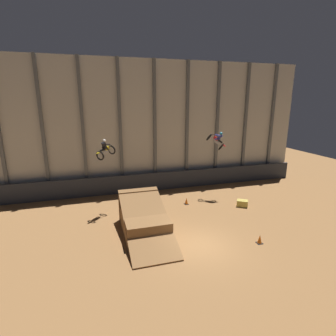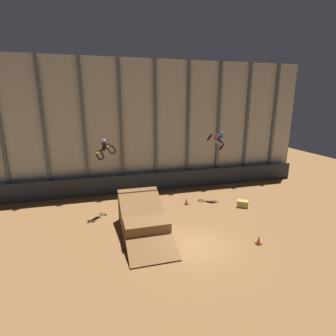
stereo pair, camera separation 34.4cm
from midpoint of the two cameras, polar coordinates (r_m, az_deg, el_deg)
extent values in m
plane|color=olive|center=(17.24, 6.50, -16.47)|extent=(60.00, 60.00, 0.00)
cube|color=beige|center=(26.27, -3.38, 8.98)|extent=(32.00, 0.12, 12.64)
cube|color=slate|center=(25.73, -26.01, 7.44)|extent=(0.28, 0.28, 12.64)
cube|color=slate|center=(25.40, -18.42, 8.08)|extent=(0.28, 0.28, 12.64)
cube|color=slate|center=(25.52, -10.76, 8.59)|extent=(0.28, 0.28, 12.64)
cube|color=slate|center=(26.08, -3.27, 8.94)|extent=(0.28, 0.28, 12.64)
cube|color=slate|center=(27.05, 3.79, 9.14)|extent=(0.28, 0.28, 12.64)
cube|color=slate|center=(28.40, 10.28, 9.20)|extent=(0.28, 0.28, 12.64)
cube|color=slate|center=(30.06, 16.12, 9.15)|extent=(0.28, 0.28, 12.64)
cube|color=slate|center=(32.00, 21.30, 9.03)|extent=(0.28, 0.28, 12.64)
cube|color=#2D333D|center=(26.54, -2.78, -2.91)|extent=(31.36, 0.20, 1.80)
cube|color=brown|center=(18.62, -5.82, -11.52)|extent=(2.88, 4.45, 1.39)
cube|color=brown|center=(20.20, -6.92, -7.95)|extent=(2.94, 0.50, 2.32)
cube|color=olive|center=(17.57, -5.26, -11.49)|extent=(2.94, 6.42, 2.51)
torus|color=black|center=(21.30, -12.61, 3.85)|extent=(0.68, 0.66, 0.74)
torus|color=black|center=(20.31, -15.04, 2.60)|extent=(0.68, 0.66, 0.74)
cube|color=#B7B7BC|center=(20.73, -13.94, 3.51)|extent=(0.51, 0.53, 0.35)
cube|color=yellow|center=(20.79, -13.73, 4.18)|extent=(0.47, 0.48, 0.30)
cube|color=black|center=(20.50, -14.44, 3.89)|extent=(0.51, 0.53, 0.20)
cube|color=yellow|center=(20.16, -15.34, 3.20)|extent=(0.35, 0.36, 0.11)
cylinder|color=#B7B7BC|center=(21.10, -13.01, 4.32)|extent=(0.17, 0.17, 0.55)
cylinder|color=black|center=(21.01, -13.18, 4.90)|extent=(0.44, 0.54, 0.04)
cube|color=black|center=(20.57, -14.20, 4.80)|extent=(0.47, 0.47, 0.53)
sphere|color=silver|center=(20.56, -14.17, 5.73)|extent=(0.39, 0.39, 0.30)
cylinder|color=black|center=(20.76, -14.24, 4.19)|extent=(0.37, 0.38, 0.29)
cylinder|color=black|center=(20.61, -13.73, 4.14)|extent=(0.37, 0.38, 0.29)
cylinder|color=black|center=(20.84, -14.13, 5.08)|extent=(0.42, 0.44, 0.18)
cylinder|color=black|center=(20.63, -13.45, 5.03)|extent=(0.42, 0.44, 0.18)
torus|color=black|center=(24.21, 8.52, 6.64)|extent=(0.86, 0.88, 0.66)
torus|color=black|center=(24.03, 11.09, 4.57)|extent=(0.86, 0.88, 0.66)
cube|color=#B7B7BC|center=(24.07, 10.06, 5.76)|extent=(0.56, 0.53, 0.52)
cube|color=red|center=(24.04, 10.02, 6.38)|extent=(0.51, 0.48, 0.45)
cube|color=black|center=(23.99, 10.79, 5.82)|extent=(0.50, 0.47, 0.41)
cube|color=red|center=(23.95, 11.64, 4.89)|extent=(0.34, 0.32, 0.25)
cylinder|color=#B7B7BC|center=(24.12, 9.18, 6.82)|extent=(0.17, 0.16, 0.55)
cylinder|color=black|center=(24.05, 9.58, 7.20)|extent=(0.65, 0.19, 0.04)
cube|color=navy|center=(23.94, 10.81, 6.63)|extent=(0.56, 0.55, 0.45)
sphere|color=#2393CC|center=(23.88, 11.08, 7.37)|extent=(0.44, 0.43, 0.36)
cylinder|color=navy|center=(23.90, 10.26, 6.21)|extent=(0.39, 0.36, 0.11)
cylinder|color=navy|center=(24.13, 10.41, 6.28)|extent=(0.39, 0.36, 0.11)
cylinder|color=navy|center=(23.81, 10.29, 6.98)|extent=(0.44, 0.41, 0.21)
cylinder|color=navy|center=(24.12, 10.50, 7.07)|extent=(0.44, 0.41, 0.21)
cube|color=black|center=(23.26, 3.59, -7.82)|extent=(0.36, 0.36, 0.03)
cone|color=orange|center=(23.15, 3.60, -7.16)|extent=(0.28, 0.28, 0.55)
cube|color=black|center=(18.29, 18.74, -15.20)|extent=(0.36, 0.36, 0.03)
cone|color=orange|center=(18.15, 18.81, -14.41)|extent=(0.28, 0.28, 0.55)
cube|color=#CCB751|center=(23.48, 15.47, -7.43)|extent=(1.08, 1.01, 0.56)
cube|color=#996623|center=(23.48, 15.47, -7.43)|extent=(0.77, 0.55, 0.57)
camera|label=1|loc=(0.17, -90.45, -0.12)|focal=28.00mm
camera|label=2|loc=(0.17, 89.55, 0.12)|focal=28.00mm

